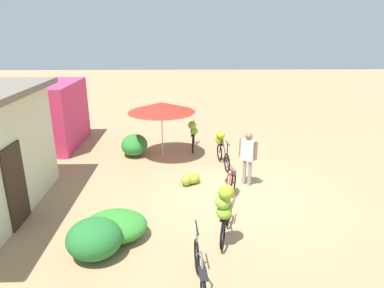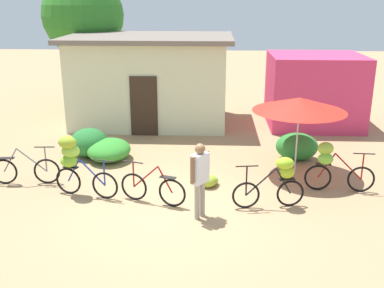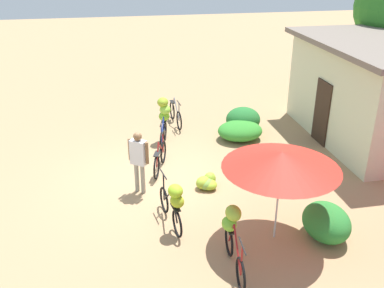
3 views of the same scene
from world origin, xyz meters
TOP-DOWN VIEW (x-y plane):
  - ground_plane at (0.00, 0.00)m, footprint 60.00×60.00m
  - building_low at (-1.50, 7.21)m, footprint 5.87×3.97m
  - hedge_bush_front_left at (-2.83, 3.34)m, footprint 1.08×1.16m
  - hedge_bush_front_right at (-2.17, 3.04)m, footprint 1.23×1.46m
  - hedge_bush_mid at (3.21, 3.34)m, footprint 1.20×0.97m
  - market_umbrella at (3.00, 2.28)m, footprint 2.40×2.40m
  - bicycle_leftmost at (-3.85, 1.19)m, footprint 1.71×0.21m
  - bicycle_near_pile at (-2.41, 0.60)m, footprint 1.58×0.53m
  - bicycle_center_loaded at (-0.54, 0.24)m, footprint 1.55×0.55m
  - bicycle_by_shop at (2.26, 0.20)m, footprint 1.62×0.45m
  - bicycle_rightmost at (3.64, 1.14)m, footprint 1.66×0.39m
  - banana_pile_on_ground at (0.67, 1.30)m, footprint 0.75×0.71m
  - person_vendor at (0.55, -0.41)m, footprint 0.40×0.48m

SIDE VIEW (x-z plane):
  - ground_plane at x=0.00m, z-range 0.00..0.00m
  - banana_pile_on_ground at x=0.67m, z-range -0.02..0.32m
  - hedge_bush_front_right at x=-2.17m, z-range 0.00..0.59m
  - bicycle_center_loaded at x=-0.54m, z-range -0.12..0.83m
  - bicycle_leftmost at x=-3.85m, z-range -0.13..0.85m
  - hedge_bush_mid at x=3.21m, z-range 0.00..0.78m
  - hedge_bush_front_left at x=-2.83m, z-range 0.00..0.83m
  - bicycle_by_shop at x=2.26m, z-range 0.11..1.27m
  - bicycle_rightmost at x=3.64m, z-range 0.10..1.31m
  - bicycle_near_pile at x=-2.41m, z-range 0.16..1.61m
  - person_vendor at x=0.55m, z-range 0.19..1.84m
  - building_low at x=-1.50m, z-range 0.02..3.17m
  - market_umbrella at x=3.00m, z-range 0.85..2.89m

